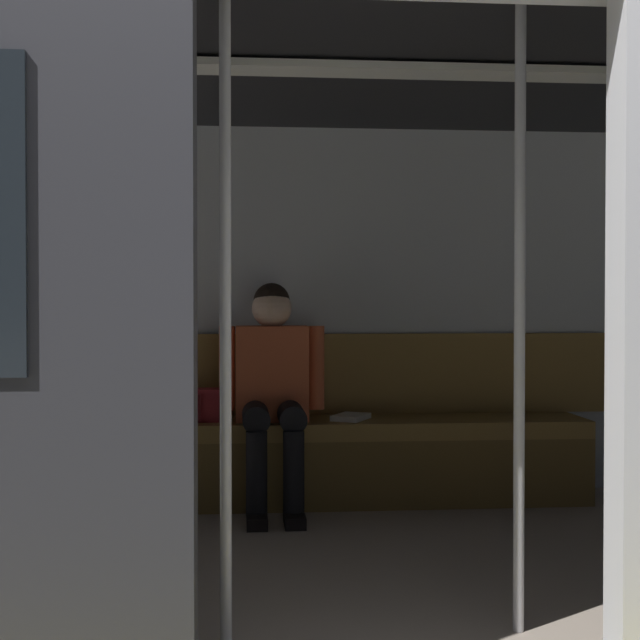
% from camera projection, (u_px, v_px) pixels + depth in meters
% --- Properties ---
extents(train_car, '(6.40, 2.87, 2.17)m').
position_uv_depth(train_car, '(331.00, 205.00, 3.41)').
color(train_car, silver).
rests_on(train_car, ground_plane).
extents(bench_seat, '(2.81, 0.44, 0.45)m').
position_uv_depth(bench_seat, '(325.00, 440.00, 4.52)').
color(bench_seat, olive).
rests_on(bench_seat, ground_plane).
extents(person_seated, '(0.55, 0.67, 1.18)m').
position_uv_depth(person_seated, '(272.00, 380.00, 4.44)').
color(person_seated, '#CC5933').
rests_on(person_seated, ground_plane).
extents(handbag, '(0.26, 0.15, 0.17)m').
position_uv_depth(handbag, '(199.00, 405.00, 4.49)').
color(handbag, maroon).
rests_on(handbag, bench_seat).
extents(book, '(0.24, 0.27, 0.03)m').
position_uv_depth(book, '(351.00, 417.00, 4.55)').
color(book, silver).
rests_on(book, bench_seat).
extents(grab_pole_door, '(0.04, 0.04, 2.03)m').
position_uv_depth(grab_pole_door, '(225.00, 320.00, 2.59)').
color(grab_pole_door, silver).
rests_on(grab_pole_door, ground_plane).
extents(grab_pole_far, '(0.04, 0.04, 2.03)m').
position_uv_depth(grab_pole_far, '(520.00, 319.00, 2.75)').
color(grab_pole_far, silver).
rests_on(grab_pole_far, ground_plane).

